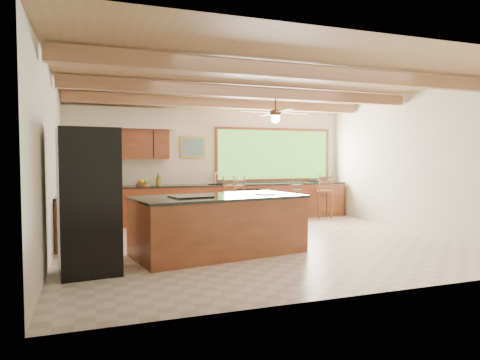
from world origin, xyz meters
name	(u,v)px	position (x,y,z in m)	size (l,w,h in m)	color
ground	(262,242)	(0.00, 0.00, 0.00)	(7.20, 7.20, 0.00)	beige
room_shell	(241,126)	(-0.17, 0.65, 2.21)	(7.27, 6.54, 3.02)	beige
counter_run	(189,205)	(-0.82, 2.52, 0.46)	(7.12, 3.10, 1.22)	brown
island	(219,225)	(-1.03, -0.65, 0.48)	(2.94, 1.75, 0.98)	brown
refrigerator	(89,201)	(-3.05, -1.21, 0.99)	(0.85, 0.83, 1.98)	black
bar_stool_a	(228,195)	(0.10, 2.39, 0.68)	(0.45, 0.45, 1.15)	brown
bar_stool_b	(235,196)	(0.19, 2.13, 0.69)	(0.54, 0.54, 1.16)	brown
bar_stool_c	(294,199)	(1.46, 1.54, 0.62)	(0.38, 0.38, 1.05)	brown
bar_stool_d	(325,191)	(2.76, 2.39, 0.70)	(0.50, 0.50, 1.19)	brown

